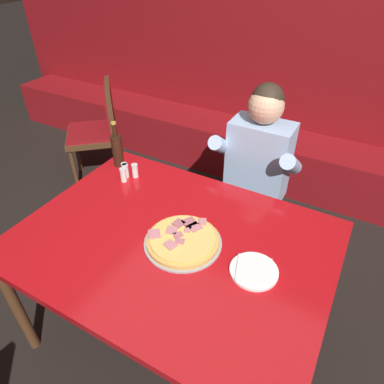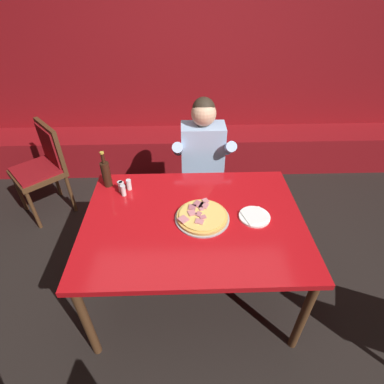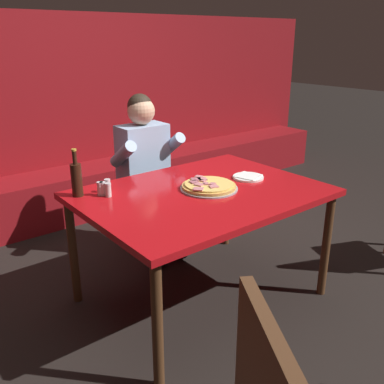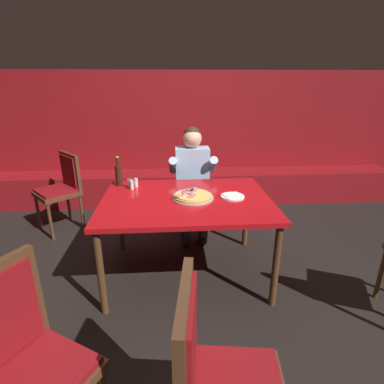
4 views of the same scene
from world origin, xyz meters
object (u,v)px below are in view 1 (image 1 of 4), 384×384
(shaker_oregano, at_px, (125,170))
(shaker_red_pepper_flakes, at_px, (126,171))
(beer_bottle, at_px, (117,149))
(pizza, at_px, (183,240))
(shaker_parmesan, at_px, (123,175))
(main_dining_table, at_px, (173,249))
(plate_white_paper, at_px, (254,271))
(diner_seated_blue_shirt, at_px, (253,176))
(dining_chair_far_right, at_px, (99,127))
(shaker_black_pepper, at_px, (135,171))

(shaker_oregano, xyz_separation_m, shaker_red_pepper_flakes, (0.01, -0.01, 0.00))
(beer_bottle, bearing_deg, shaker_oregano, -35.80)
(pizza, height_order, shaker_parmesan, shaker_parmesan)
(beer_bottle, xyz_separation_m, shaker_parmesan, (0.14, -0.13, -0.07))
(pizza, bearing_deg, main_dining_table, -173.90)
(main_dining_table, distance_m, pizza, 0.10)
(pizza, xyz_separation_m, shaker_red_pepper_flakes, (-0.58, 0.31, 0.02))
(beer_bottle, distance_m, shaker_oregano, 0.15)
(plate_white_paper, relative_size, diner_seated_blue_shirt, 0.16)
(beer_bottle, relative_size, dining_chair_far_right, 0.31)
(diner_seated_blue_shirt, distance_m, dining_chair_far_right, 1.60)
(beer_bottle, relative_size, shaker_oregano, 3.40)
(pizza, bearing_deg, dining_chair_far_right, 144.72)
(shaker_oregano, relative_size, shaker_red_pepper_flakes, 1.00)
(pizza, relative_size, dining_chair_far_right, 0.39)
(plate_white_paper, relative_size, shaker_oregano, 2.44)
(main_dining_table, height_order, diner_seated_blue_shirt, diner_seated_blue_shirt)
(shaker_parmesan, distance_m, diner_seated_blue_shirt, 0.80)
(plate_white_paper, bearing_deg, shaker_red_pepper_flakes, 161.16)
(pizza, xyz_separation_m, plate_white_paper, (0.35, -0.01, -0.01))
(beer_bottle, bearing_deg, shaker_red_pepper_flakes, -35.64)
(shaker_oregano, relative_size, dining_chair_far_right, 0.09)
(main_dining_table, height_order, shaker_red_pepper_flakes, shaker_red_pepper_flakes)
(shaker_oregano, height_order, diner_seated_blue_shirt, diner_seated_blue_shirt)
(main_dining_table, bearing_deg, shaker_red_pepper_flakes, 148.86)
(beer_bottle, distance_m, shaker_red_pepper_flakes, 0.17)
(main_dining_table, height_order, shaker_black_pepper, shaker_black_pepper)
(shaker_black_pepper, height_order, shaker_red_pepper_flakes, same)
(plate_white_paper, relative_size, shaker_parmesan, 2.44)
(pizza, xyz_separation_m, shaker_black_pepper, (-0.53, 0.34, 0.02))
(pizza, distance_m, shaker_black_pepper, 0.63)
(shaker_oregano, bearing_deg, main_dining_table, -31.21)
(pizza, xyz_separation_m, shaker_parmesan, (-0.56, 0.27, 0.02))
(shaker_black_pepper, distance_m, shaker_red_pepper_flakes, 0.06)
(pizza, distance_m, diner_seated_blue_shirt, 0.78)
(shaker_red_pepper_flakes, bearing_deg, pizza, -28.10)
(shaker_parmesan, bearing_deg, dining_chair_far_right, 139.81)
(diner_seated_blue_shirt, xyz_separation_m, dining_chair_far_right, (-1.56, 0.29, -0.15))
(shaker_parmesan, bearing_deg, main_dining_table, -28.48)
(beer_bottle, height_order, shaker_oregano, beer_bottle)
(shaker_oregano, relative_size, shaker_black_pepper, 1.00)
(plate_white_paper, height_order, shaker_red_pepper_flakes, shaker_red_pepper_flakes)
(main_dining_table, bearing_deg, diner_seated_blue_shirt, 81.71)
(shaker_oregano, xyz_separation_m, shaker_parmesan, (0.03, -0.05, 0.00))
(beer_bottle, bearing_deg, shaker_black_pepper, -19.10)
(shaker_oregano, distance_m, diner_seated_blue_shirt, 0.80)
(plate_white_paper, bearing_deg, beer_bottle, 158.94)
(shaker_red_pepper_flakes, bearing_deg, shaker_black_pepper, 31.36)
(pizza, bearing_deg, shaker_red_pepper_flakes, 151.90)
(main_dining_table, height_order, shaker_parmesan, shaker_parmesan)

